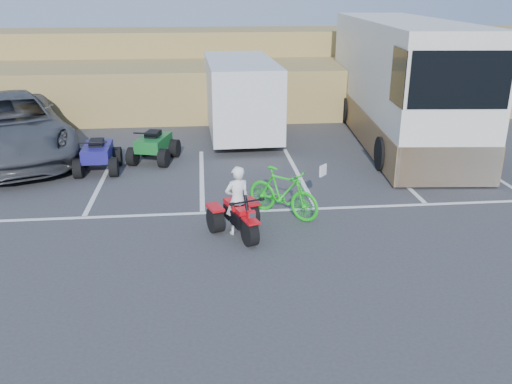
{
  "coord_description": "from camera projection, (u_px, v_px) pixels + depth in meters",
  "views": [
    {
      "loc": [
        0.08,
        -9.27,
        4.88
      ],
      "look_at": [
        1.11,
        1.02,
        1.0
      ],
      "focal_mm": 38.0,
      "sensor_mm": 36.0,
      "label": 1
    }
  ],
  "objects": [
    {
      "name": "grass_embankment",
      "position": [
        199.0,
        71.0,
        24.27
      ],
      "size": [
        40.0,
        8.5,
        3.1
      ],
      "color": "olive",
      "rests_on": "ground"
    },
    {
      "name": "quad_atv_blue",
      "position": [
        100.0,
        171.0,
        15.48
      ],
      "size": [
        1.25,
        1.63,
        1.04
      ],
      "primitive_type": null,
      "rotation": [
        0.0,
        0.0,
        0.04
      ],
      "color": "navy",
      "rests_on": "ground"
    },
    {
      "name": "rv_motorhome",
      "position": [
        398.0,
        88.0,
        18.57
      ],
      "size": [
        3.68,
        11.06,
        3.9
      ],
      "rotation": [
        0.0,
        0.0,
        -0.09
      ],
      "color": "silver",
      "rests_on": "ground"
    },
    {
      "name": "red_trike_atv",
      "position": [
        241.0,
        236.0,
        11.44
      ],
      "size": [
        1.49,
        1.72,
        0.94
      ],
      "primitive_type": null,
      "rotation": [
        0.0,
        0.0,
        0.32
      ],
      "color": "red",
      "rests_on": "ground"
    },
    {
      "name": "ground",
      "position": [
        203.0,
        262.0,
        10.35
      ],
      "size": [
        100.0,
        100.0,
        0.0
      ],
      "primitive_type": "plane",
      "color": "#363638",
      "rests_on": "ground"
    },
    {
      "name": "parking_stripes",
      "position": [
        235.0,
        187.0,
        14.22
      ],
      "size": [
        28.0,
        5.16,
        0.01
      ],
      "color": "white",
      "rests_on": "ground"
    },
    {
      "name": "green_dirt_bike",
      "position": [
        283.0,
        193.0,
        12.25
      ],
      "size": [
        1.75,
        1.67,
        1.13
      ],
      "primitive_type": "imported",
      "rotation": [
        0.0,
        0.0,
        0.83
      ],
      "color": "#14BF19",
      "rests_on": "ground"
    },
    {
      "name": "rider",
      "position": [
        237.0,
        200.0,
        11.3
      ],
      "size": [
        0.63,
        0.51,
        1.49
      ],
      "primitive_type": "imported",
      "rotation": [
        0.0,
        0.0,
        3.47
      ],
      "color": "white",
      "rests_on": "ground"
    },
    {
      "name": "quad_atv_green",
      "position": [
        155.0,
        161.0,
        16.41
      ],
      "size": [
        1.56,
        1.84,
        1.04
      ],
      "primitive_type": null,
      "rotation": [
        0.0,
        0.0,
        -0.27
      ],
      "color": "#155D23",
      "rests_on": "ground"
    },
    {
      "name": "grey_pickup",
      "position": [
        8.0,
        127.0,
        16.41
      ],
      "size": [
        5.63,
        7.62,
        1.92
      ],
      "primitive_type": "imported",
      "rotation": [
        0.0,
        0.0,
        0.4
      ],
      "color": "#3F4146",
      "rests_on": "ground"
    },
    {
      "name": "cargo_trailer",
      "position": [
        241.0,
        95.0,
        18.9
      ],
      "size": [
        2.4,
        5.68,
        2.62
      ],
      "rotation": [
        0.0,
        0.0,
        0.03
      ],
      "color": "silver",
      "rests_on": "ground"
    }
  ]
}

